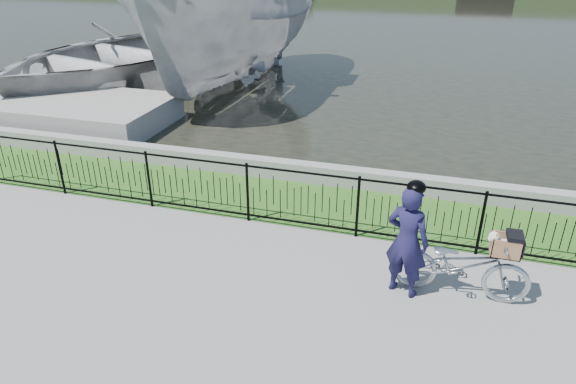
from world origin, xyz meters
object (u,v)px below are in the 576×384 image
(bicycle_rig, at_px, (462,264))
(boat_far, at_px, (125,56))
(cyclist, at_px, (407,240))
(boat_near, at_px, (233,23))
(dock, at_px, (5,105))

(bicycle_rig, distance_m, boat_far, 14.44)
(bicycle_rig, relative_size, cyclist, 1.07)
(boat_far, bearing_deg, boat_near, 9.36)
(dock, bearing_deg, boat_near, 41.12)
(bicycle_rig, height_order, boat_near, boat_near)
(bicycle_rig, height_order, boat_far, boat_far)
(cyclist, xyz_separation_m, boat_far, (-10.37, 9.32, 0.18))
(dock, relative_size, boat_near, 0.88)
(dock, xyz_separation_m, cyclist, (11.91, -5.26, 0.53))
(cyclist, relative_size, boat_near, 0.16)
(cyclist, bearing_deg, bicycle_rig, 11.49)
(dock, xyz_separation_m, boat_near, (5.37, 4.69, 1.88))
(boat_near, bearing_deg, boat_far, -170.64)
(cyclist, bearing_deg, boat_far, 138.05)
(bicycle_rig, xyz_separation_m, boat_far, (-11.15, 9.16, 0.55))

